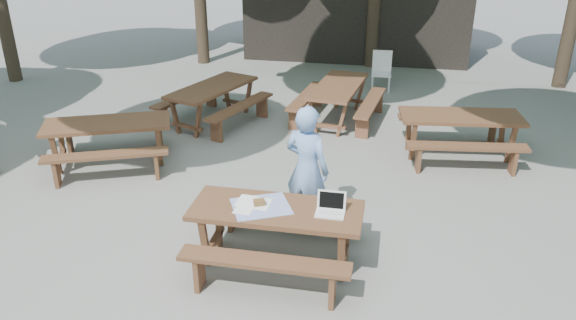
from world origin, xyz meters
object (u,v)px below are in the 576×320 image
(main_picnic_table, at_px, (277,235))
(picnic_table_nw, at_px, (110,143))
(woman, at_px, (307,169))
(plastic_chair, at_px, (381,80))

(main_picnic_table, xyz_separation_m, picnic_table_nw, (-3.29, 2.22, 0.00))
(main_picnic_table, bearing_deg, picnic_table_nw, 145.96)
(picnic_table_nw, distance_m, woman, 3.77)
(main_picnic_table, xyz_separation_m, plastic_chair, (0.92, 7.17, -0.13))
(woman, relative_size, plastic_chair, 1.90)
(picnic_table_nw, bearing_deg, main_picnic_table, -56.32)
(plastic_chair, bearing_deg, woman, -98.45)
(main_picnic_table, xyz_separation_m, woman, (0.21, 0.90, 0.47))
(picnic_table_nw, bearing_deg, woman, -42.99)
(woman, height_order, plastic_chair, woman)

